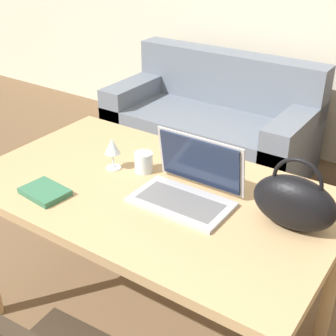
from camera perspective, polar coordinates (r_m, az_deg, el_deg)
name	(u,v)px	position (r m, az deg, el deg)	size (l,w,h in m)	color
dining_table	(152,206)	(1.93, -1.96, -4.65)	(1.49, 0.87, 0.75)	tan
couch	(211,127)	(3.62, 5.31, 4.97)	(1.53, 0.76, 0.82)	slate
laptop	(190,183)	(1.80, 2.70, -1.84)	(0.38, 0.27, 0.24)	#ADADB2
drinking_glass	(144,162)	(2.00, -2.98, 0.72)	(0.08, 0.08, 0.09)	silver
wine_glass	(112,148)	(2.01, -6.79, 2.46)	(0.07, 0.07, 0.14)	silver
handbag	(294,202)	(1.67, 15.14, -4.01)	(0.30, 0.14, 0.27)	black
book	(45,192)	(1.91, -14.78, -2.82)	(0.19, 0.15, 0.02)	#336B4C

